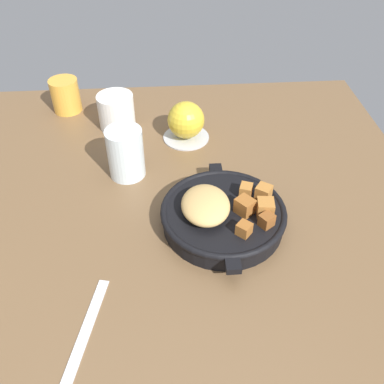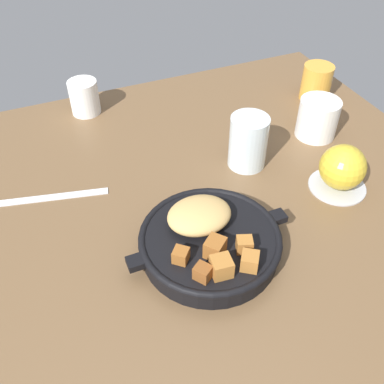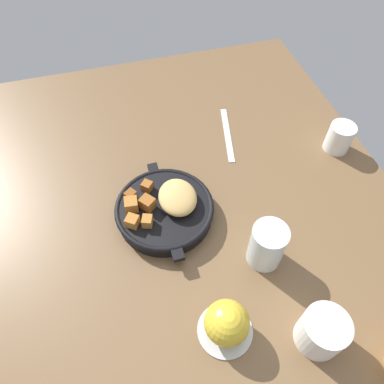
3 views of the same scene
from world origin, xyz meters
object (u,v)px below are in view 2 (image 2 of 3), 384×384
(cast_iron_skillet, at_px, (209,240))
(butter_knife, at_px, (51,197))
(white_creamer_pitcher, at_px, (84,97))
(ceramic_mug_white, at_px, (318,118))
(water_glass_tall, at_px, (248,142))
(juice_glass_amber, at_px, (316,82))
(red_apple, at_px, (343,167))

(cast_iron_skillet, distance_m, butter_knife, 0.31)
(cast_iron_skillet, relative_size, butter_knife, 1.30)
(butter_knife, relative_size, white_creamer_pitcher, 2.70)
(white_creamer_pitcher, relative_size, ceramic_mug_white, 0.91)
(water_glass_tall, distance_m, white_creamer_pitcher, 0.39)
(water_glass_tall, relative_size, juice_glass_amber, 1.28)
(red_apple, relative_size, butter_knife, 0.40)
(butter_knife, distance_m, juice_glass_amber, 0.64)
(red_apple, distance_m, juice_glass_amber, 0.32)
(water_glass_tall, relative_size, white_creamer_pitcher, 1.37)
(white_creamer_pitcher, bearing_deg, ceramic_mug_white, -33.03)
(red_apple, relative_size, juice_glass_amber, 1.02)
(white_creamer_pitcher, bearing_deg, water_glass_tall, -51.40)
(white_creamer_pitcher, bearing_deg, cast_iron_skillet, -79.95)
(butter_knife, xyz_separation_m, juice_glass_amber, (0.63, 0.11, 0.04))
(juice_glass_amber, bearing_deg, ceramic_mug_white, -123.69)
(cast_iron_skillet, xyz_separation_m, butter_knife, (-0.21, 0.22, -0.02))
(butter_knife, bearing_deg, red_apple, -7.13)
(butter_knife, xyz_separation_m, white_creamer_pitcher, (0.12, 0.26, 0.04))
(cast_iron_skillet, height_order, water_glass_tall, water_glass_tall)
(water_glass_tall, bearing_deg, ceramic_mug_white, 9.60)
(cast_iron_skillet, relative_size, ceramic_mug_white, 3.20)
(red_apple, bearing_deg, cast_iron_skillet, -170.54)
(butter_knife, height_order, white_creamer_pitcher, white_creamer_pitcher)
(cast_iron_skillet, relative_size, water_glass_tall, 2.56)
(red_apple, distance_m, white_creamer_pitcher, 0.57)
(juice_glass_amber, distance_m, ceramic_mug_white, 0.15)
(butter_knife, height_order, water_glass_tall, water_glass_tall)
(red_apple, xyz_separation_m, water_glass_tall, (-0.12, 0.13, 0.00))
(cast_iron_skillet, xyz_separation_m, water_glass_tall, (0.16, 0.17, 0.03))
(juice_glass_amber, bearing_deg, cast_iron_skillet, -141.94)
(juice_glass_amber, bearing_deg, white_creamer_pitcher, 163.90)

